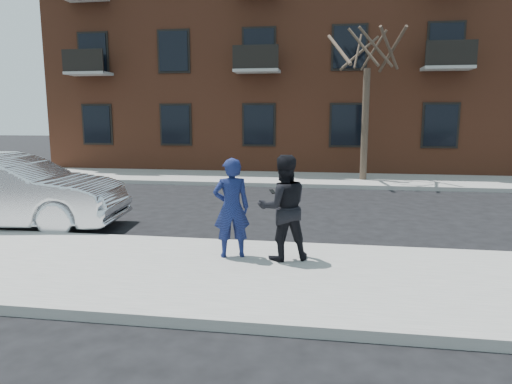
% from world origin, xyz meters
% --- Properties ---
extents(ground, '(100.00, 100.00, 0.00)m').
position_xyz_m(ground, '(0.00, 0.00, 0.00)').
color(ground, black).
rests_on(ground, ground).
extents(near_sidewalk, '(50.00, 3.50, 0.15)m').
position_xyz_m(near_sidewalk, '(0.00, -0.25, 0.07)').
color(near_sidewalk, gray).
rests_on(near_sidewalk, ground).
extents(near_curb, '(50.00, 0.10, 0.15)m').
position_xyz_m(near_curb, '(0.00, 1.55, 0.07)').
color(near_curb, '#999691').
rests_on(near_curb, ground).
extents(far_sidewalk, '(50.00, 3.50, 0.15)m').
position_xyz_m(far_sidewalk, '(0.00, 11.25, 0.07)').
color(far_sidewalk, gray).
rests_on(far_sidewalk, ground).
extents(far_curb, '(50.00, 0.10, 0.15)m').
position_xyz_m(far_curb, '(0.00, 9.45, 0.07)').
color(far_curb, '#999691').
rests_on(far_curb, ground).
extents(apartment_building, '(24.30, 10.30, 12.30)m').
position_xyz_m(apartment_building, '(2.00, 18.00, 6.16)').
color(apartment_building, brown).
rests_on(apartment_building, ground).
extents(street_tree, '(3.60, 3.60, 6.80)m').
position_xyz_m(street_tree, '(4.50, 11.00, 5.52)').
color(street_tree, '#34271F').
rests_on(street_tree, far_sidewalk).
extents(silver_sedan, '(5.40, 2.39, 1.72)m').
position_xyz_m(silver_sedan, '(-4.15, 2.30, 0.86)').
color(silver_sedan, silver).
rests_on(silver_sedan, ground).
extents(man_hoodie, '(0.73, 0.59, 1.73)m').
position_xyz_m(man_hoodie, '(1.50, 0.52, 1.02)').
color(man_hoodie, navy).
rests_on(man_hoodie, near_sidewalk).
extents(man_peacoat, '(1.05, 0.93, 1.80)m').
position_xyz_m(man_peacoat, '(2.40, 0.52, 1.05)').
color(man_peacoat, black).
rests_on(man_peacoat, near_sidewalk).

